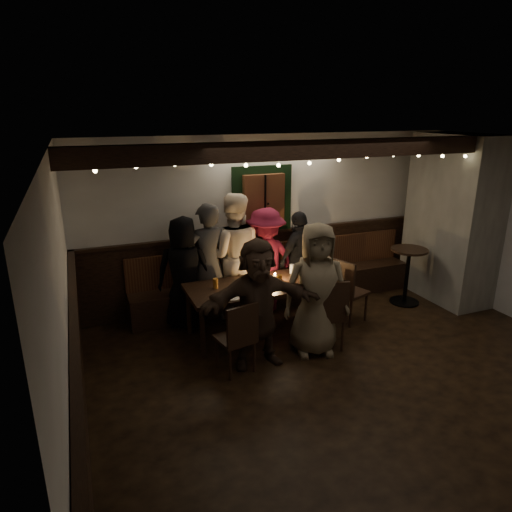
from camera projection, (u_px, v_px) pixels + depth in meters
name	position (u px, v px, depth m)	size (l,w,h in m)	color
room	(369.00, 245.00, 6.60)	(6.02, 5.01, 2.62)	black
dining_table	(262.00, 288.00, 6.11)	(2.00, 0.86, 0.87)	black
chair_near_left	(239.00, 335.00, 5.19)	(0.47, 0.47, 0.88)	black
chair_near_right	(328.00, 311.00, 5.70)	(0.50, 0.50, 0.96)	black
chair_end	(346.00, 287.00, 6.46)	(0.54, 0.54, 0.95)	black
high_top	(408.00, 269.00, 7.11)	(0.56, 0.56, 0.89)	black
person_a	(184.00, 273.00, 6.30)	(0.77, 0.50, 1.58)	black
person_b	(208.00, 264.00, 6.39)	(0.64, 0.42, 1.74)	#373739
person_c	(233.00, 255.00, 6.64)	(0.89, 0.69, 1.83)	#F2E0CB
person_d	(266.00, 261.00, 6.79)	(1.03, 0.59, 1.59)	maroon
person_e	(299.00, 258.00, 7.06)	(0.87, 0.36, 1.48)	black
person_f	(258.00, 303.00, 5.31)	(1.45, 0.46, 1.57)	#3D2B21
person_g	(316.00, 290.00, 5.57)	(0.82, 0.53, 1.68)	#786A50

